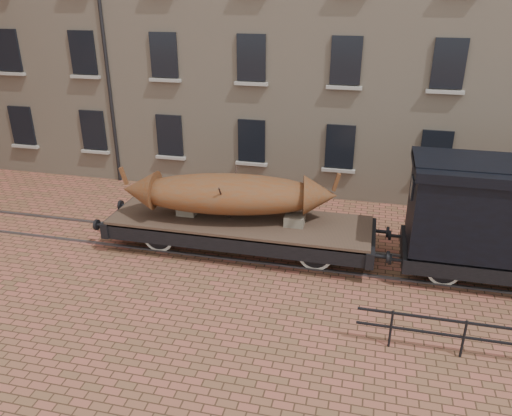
# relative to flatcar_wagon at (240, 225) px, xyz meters

# --- Properties ---
(ground) EXTENTS (90.00, 90.00, 0.00)m
(ground) POSITION_rel_flatcar_wagon_xyz_m (1.67, -0.00, -0.87)
(ground) COLOR brown
(warehouse_cream) EXTENTS (40.00, 10.19, 14.00)m
(warehouse_cream) POSITION_rel_flatcar_wagon_xyz_m (4.67, 9.99, 6.13)
(warehouse_cream) COLOR tan
(warehouse_cream) RESTS_ON ground
(rail_track) EXTENTS (30.00, 1.52, 0.06)m
(rail_track) POSITION_rel_flatcar_wagon_xyz_m (1.67, -0.00, -0.84)
(rail_track) COLOR #59595E
(rail_track) RESTS_ON ground
(flatcar_wagon) EXTENTS (9.26, 2.51, 1.40)m
(flatcar_wagon) POSITION_rel_flatcar_wagon_xyz_m (0.00, 0.00, 0.00)
(flatcar_wagon) COLOR #463226
(flatcar_wagon) RESTS_ON ground
(iron_boat) EXTENTS (6.78, 2.73, 1.62)m
(iron_boat) POSITION_rel_flatcar_wagon_xyz_m (-0.35, -0.00, 1.05)
(iron_boat) COLOR #652D10
(iron_boat) RESTS_ON flatcar_wagon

